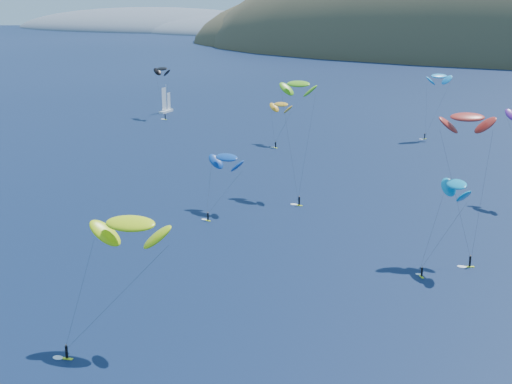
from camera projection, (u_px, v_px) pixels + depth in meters
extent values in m
ellipsoid|color=#3D3526|center=(371.00, 53.00, 629.81)|extent=(340.00, 240.00, 120.00)
ellipsoid|color=slate|center=(154.00, 31.00, 917.67)|extent=(400.00, 240.00, 60.00)
ellipsoid|color=slate|center=(236.00, 34.00, 824.55)|extent=(240.00, 180.00, 44.00)
cube|color=white|center=(166.00, 112.00, 268.86)|extent=(2.10, 7.40, 0.88)
cylinder|color=white|center=(166.00, 98.00, 267.90)|extent=(0.14, 0.14, 10.30)
cube|color=#E3FF1C|center=(276.00, 148.00, 207.14)|extent=(1.55, 0.91, 0.08)
cylinder|color=black|center=(276.00, 145.00, 206.89)|extent=(0.35, 0.35, 1.59)
sphere|color=#8C6047|center=(276.00, 142.00, 206.64)|extent=(0.27, 0.27, 0.27)
ellipsoid|color=gold|center=(281.00, 104.00, 211.10)|extent=(8.89, 6.26, 4.52)
cube|color=#E3FF1C|center=(67.00, 359.00, 87.67)|extent=(1.53, 0.74, 0.08)
cylinder|color=black|center=(67.00, 352.00, 87.42)|extent=(0.34, 0.34, 1.57)
sphere|color=#8C6047|center=(66.00, 345.00, 87.17)|extent=(0.26, 0.26, 0.26)
ellipsoid|color=#D3F411|center=(130.00, 224.00, 89.48)|extent=(10.90, 6.84, 5.64)
cube|color=#E3FF1C|center=(299.00, 205.00, 151.00)|extent=(1.61, 0.70, 0.09)
cylinder|color=black|center=(299.00, 201.00, 150.74)|extent=(0.37, 0.37, 1.66)
sphere|color=#8C6047|center=(299.00, 197.00, 150.48)|extent=(0.28, 0.28, 0.28)
ellipsoid|color=#68C41C|center=(298.00, 84.00, 157.08)|extent=(9.39, 5.50, 4.93)
cube|color=#E3FF1C|center=(425.00, 139.00, 219.88)|extent=(1.23, 1.30, 0.08)
cylinder|color=black|center=(425.00, 136.00, 219.65)|extent=(0.33, 0.33, 1.49)
sphere|color=#8C6047|center=(425.00, 133.00, 219.41)|extent=(0.25, 0.25, 0.25)
ellipsoid|color=#199DE8|center=(439.00, 76.00, 217.21)|extent=(8.79, 9.12, 4.83)
cube|color=#E3FF1C|center=(421.00, 277.00, 112.99)|extent=(1.05, 1.26, 0.07)
cylinder|color=black|center=(422.00, 272.00, 112.77)|extent=(0.30, 0.30, 1.37)
sphere|color=#8C6047|center=(422.00, 267.00, 112.56)|extent=(0.23, 0.23, 0.23)
ellipsoid|color=#058BBF|center=(457.00, 184.00, 114.83)|extent=(7.75, 8.77, 4.51)
cube|color=#E3FF1C|center=(470.00, 267.00, 117.12)|extent=(1.57, 1.04, 0.08)
cylinder|color=black|center=(470.00, 261.00, 116.87)|extent=(0.36, 0.36, 1.63)
sphere|color=#8C6047|center=(470.00, 256.00, 116.61)|extent=(0.27, 0.27, 0.27)
ellipsoid|color=#B52A21|center=(467.00, 117.00, 118.90)|extent=(9.83, 7.49, 4.97)
cube|color=#E3FF1C|center=(208.00, 221.00, 140.92)|extent=(1.38, 0.72, 0.07)
cylinder|color=black|center=(208.00, 217.00, 140.69)|extent=(0.31, 0.31, 1.42)
sphere|color=#8C6047|center=(208.00, 213.00, 140.47)|extent=(0.24, 0.24, 0.24)
ellipsoid|color=#0F3E96|center=(227.00, 157.00, 146.70)|extent=(9.49, 6.23, 4.87)
cube|color=#E3FF1C|center=(165.00, 120.00, 253.41)|extent=(1.67, 1.00, 0.09)
cylinder|color=black|center=(165.00, 117.00, 253.14)|extent=(0.38, 0.38, 1.72)
sphere|color=#8C6047|center=(165.00, 114.00, 252.87)|extent=(0.29, 0.29, 0.29)
ellipsoid|color=black|center=(162.00, 69.00, 255.52)|extent=(8.99, 6.43, 4.56)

